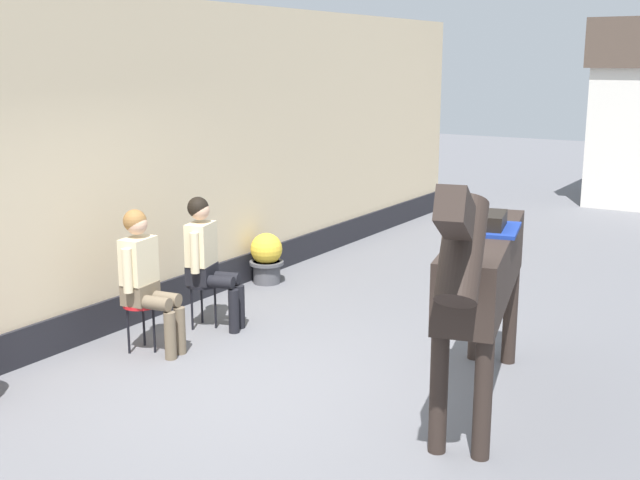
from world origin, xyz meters
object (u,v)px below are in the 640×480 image
at_px(seated_visitor_near, 145,274).
at_px(saddled_horse_center, 481,269).
at_px(flower_planter_farthest, 267,257).
at_px(seated_visitor_far, 207,256).

distance_m(seated_visitor_near, saddled_horse_center, 3.21).
bearing_deg(seated_visitor_near, flower_planter_farthest, 100.15).
distance_m(seated_visitor_near, seated_visitor_far, 0.86).
distance_m(saddled_horse_center, flower_planter_farthest, 4.26).
bearing_deg(flower_planter_farthest, seated_visitor_near, -79.85).
xyz_separation_m(seated_visitor_far, flower_planter_farthest, (-0.50, 1.72, -0.44)).
relative_size(seated_visitor_far, flower_planter_farthest, 2.17).
xyz_separation_m(saddled_horse_center, flower_planter_farthest, (-3.61, 2.10, -0.82)).
height_order(seated_visitor_near, flower_planter_farthest, seated_visitor_near).
bearing_deg(saddled_horse_center, flower_planter_farthest, 149.76).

